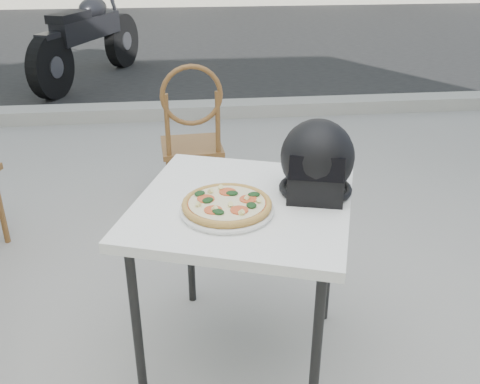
{
  "coord_description": "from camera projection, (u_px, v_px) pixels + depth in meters",
  "views": [
    {
      "loc": [
        -0.15,
        -1.83,
        1.56
      ],
      "look_at": [
        0.04,
        -0.19,
        0.76
      ],
      "focal_mm": 40.0,
      "sensor_mm": 36.0,
      "label": 1
    }
  ],
  "objects": [
    {
      "name": "ground",
      "position": [
        226.0,
        328.0,
        2.33
      ],
      "size": [
        80.0,
        80.0,
        0.0
      ],
      "primitive_type": "plane",
      "color": "#9D9A95",
      "rests_on": "ground"
    },
    {
      "name": "street_asphalt",
      "position": [
        188.0,
        39.0,
        8.58
      ],
      "size": [
        30.0,
        8.0,
        0.0
      ],
      "primitive_type": "cube",
      "color": "black",
      "rests_on": "ground"
    },
    {
      "name": "curb",
      "position": [
        198.0,
        110.0,
        4.98
      ],
      "size": [
        30.0,
        0.25,
        0.12
      ],
      "primitive_type": "cube",
      "color": "#9F9D94",
      "rests_on": "ground"
    },
    {
      "name": "cafe_table_main",
      "position": [
        243.0,
        217.0,
        1.91
      ],
      "size": [
        0.94,
        0.94,
        0.71
      ],
      "rotation": [
        0.0,
        0.0,
        -0.33
      ],
      "color": "white",
      "rests_on": "ground"
    },
    {
      "name": "plate",
      "position": [
        227.0,
        210.0,
        1.8
      ],
      "size": [
        0.33,
        0.33,
        0.02
      ],
      "rotation": [
        0.0,
        0.0,
        0.02
      ],
      "color": "white",
      "rests_on": "cafe_table_main"
    },
    {
      "name": "pizza",
      "position": [
        227.0,
        204.0,
        1.79
      ],
      "size": [
        0.32,
        0.32,
        0.04
      ],
      "rotation": [
        0.0,
        0.0,
        -0.04
      ],
      "color": "#BD8F45",
      "rests_on": "plate"
    },
    {
      "name": "helmet",
      "position": [
        317.0,
        162.0,
        1.89
      ],
      "size": [
        0.33,
        0.33,
        0.27
      ],
      "rotation": [
        0.0,
        0.0,
        -0.26
      ],
      "color": "black",
      "rests_on": "cafe_table_main"
    },
    {
      "name": "cafe_chair_main",
      "position": [
        192.0,
        132.0,
        3.09
      ],
      "size": [
        0.38,
        0.38,
        0.93
      ],
      "rotation": [
        0.0,
        0.0,
        3.21
      ],
      "color": "brown",
      "rests_on": "ground"
    },
    {
      "name": "motorcycle",
      "position": [
        89.0,
        39.0,
        5.99
      ],
      "size": [
        0.96,
        2.04,
        1.08
      ],
      "rotation": [
        0.0,
        0.0,
        -0.4
      ],
      "color": "black",
      "rests_on": "street_asphalt"
    }
  ]
}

